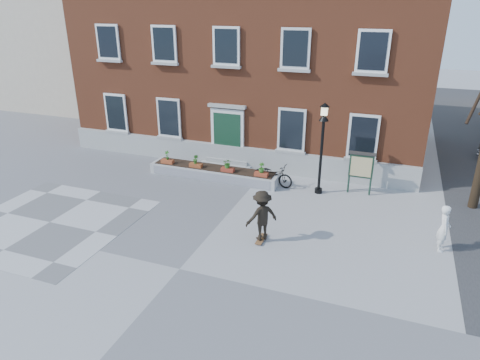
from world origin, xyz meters
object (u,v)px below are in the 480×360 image
at_px(bystander, 444,228).
at_px(notice_board, 361,166).
at_px(lamp_post, 323,136).
at_px(bicycle, 273,175).
at_px(skateboarder, 262,216).

xyz_separation_m(bystander, notice_board, (-3.05, 3.70, 0.46)).
bearing_deg(notice_board, lamp_post, -162.62).
height_order(bicycle, bystander, bystander).
bearing_deg(skateboarder, lamp_post, 77.16).
xyz_separation_m(bicycle, lamp_post, (2.11, -0.11, 2.03)).
height_order(bystander, lamp_post, lamp_post).
height_order(bicycle, skateboarder, skateboarder).
xyz_separation_m(bicycle, bystander, (6.79, -3.29, 0.30)).
height_order(bicycle, lamp_post, lamp_post).
bearing_deg(bystander, lamp_post, 53.95).
bearing_deg(bicycle, notice_board, -73.21).
relative_size(bicycle, lamp_post, 0.49).
height_order(bystander, skateboarder, skateboarder).
bearing_deg(skateboarder, bicycle, 102.12).
relative_size(bicycle, bystander, 1.20).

